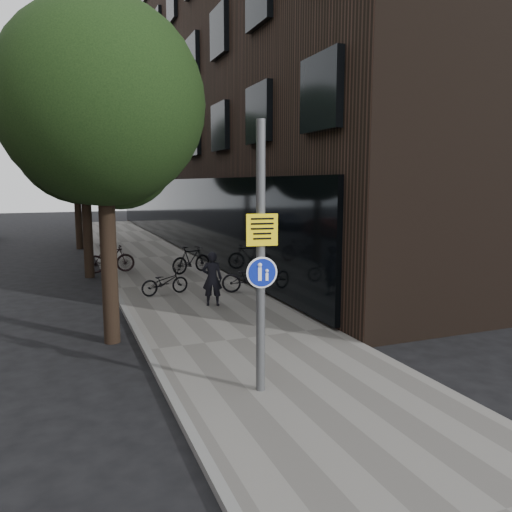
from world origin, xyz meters
TOP-DOWN VIEW (x-y plane):
  - ground at (0.00, 0.00)m, footprint 120.00×120.00m
  - sidewalk at (0.25, 10.00)m, footprint 4.50×60.00m
  - curb_edge at (-2.00, 10.00)m, footprint 0.15×60.00m
  - building_right_dark_brick at (8.50, 22.00)m, footprint 12.00×40.00m
  - street_tree_near at (-2.53, 4.64)m, footprint 4.40×4.40m
  - street_tree_mid at (-2.53, 13.14)m, footprint 5.00×5.00m
  - street_tree_far at (-2.53, 22.14)m, footprint 5.00×5.00m
  - signpost at (-0.55, 0.55)m, footprint 0.52×0.15m
  - pedestrian at (0.39, 6.53)m, footprint 0.67×0.55m
  - parked_bike_facade_near at (2.00, 7.72)m, footprint 1.90×1.24m
  - parked_bike_facade_far at (1.12, 11.85)m, footprint 1.82×1.11m
  - parked_bike_curb_near at (-0.60, 8.43)m, footprint 1.62×0.84m
  - parked_bike_curb_far at (-1.80, 13.09)m, footprint 1.85×0.52m

SIDE VIEW (x-z plane):
  - ground at x=0.00m, z-range 0.00..0.00m
  - sidewalk at x=0.25m, z-range 0.00..0.12m
  - curb_edge at x=-2.00m, z-range 0.00..0.13m
  - parked_bike_curb_near at x=-0.60m, z-range 0.12..0.93m
  - parked_bike_facade_near at x=2.00m, z-range 0.12..1.07m
  - parked_bike_facade_far at x=1.12m, z-range 0.12..1.18m
  - parked_bike_curb_far at x=-1.80m, z-range 0.12..1.23m
  - pedestrian at x=0.39m, z-range 0.12..1.69m
  - signpost at x=-0.55m, z-range 0.14..4.63m
  - street_tree_near at x=-2.53m, z-range 1.36..8.86m
  - street_tree_mid at x=-2.53m, z-range 1.21..9.01m
  - street_tree_far at x=-2.53m, z-range 1.21..9.01m
  - building_right_dark_brick at x=8.50m, z-range 0.00..18.00m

